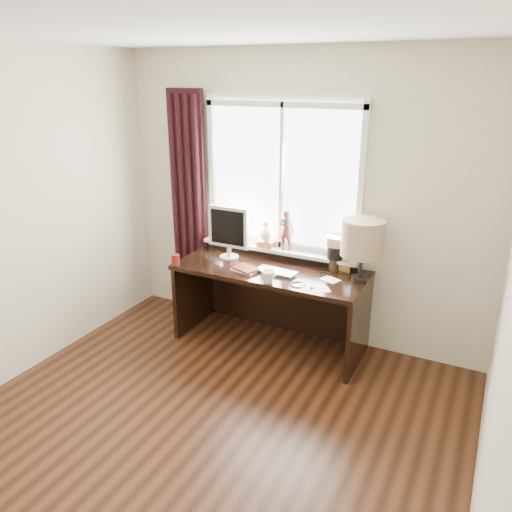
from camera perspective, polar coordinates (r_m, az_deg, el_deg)
The scene contains 17 objects.
floor at distance 3.56m, azimuth -9.04°, elevation -21.96°, with size 3.50×4.00×0.00m, color #452414.
ceiling at distance 2.67m, azimuth -12.36°, elevation 24.67°, with size 3.50×4.00×0.00m, color white.
wall_back at distance 4.53m, azimuth 4.87°, elevation 6.38°, with size 3.50×2.60×0.00m, color beige.
wall_right at distance 2.35m, azimuth 26.75°, elevation -9.28°, with size 4.00×2.60×0.00m, color beige.
laptop at distance 4.30m, azimuth 2.39°, elevation -1.82°, with size 0.35×0.23×0.03m, color silver.
mug at distance 4.09m, azimuth 1.41°, elevation -2.37°, with size 0.11×0.10×0.11m, color white.
red_cup at distance 4.54m, azimuth -9.17°, elevation -0.43°, with size 0.07×0.07×0.10m, color maroon.
window at distance 4.54m, azimuth 3.03°, elevation 6.53°, with size 1.52×0.22×1.40m.
curtain at distance 5.02m, azimuth -7.71°, elevation 5.44°, with size 0.38×0.09×2.25m.
desk at distance 4.59m, azimuth 2.13°, elevation -3.88°, with size 1.70×0.70×0.75m.
monitor at distance 4.59m, azimuth -3.17°, elevation 3.07°, with size 0.40×0.18×0.49m.
notebook_stack at distance 4.36m, azimuth -1.21°, elevation -1.51°, with size 0.26×0.21×0.03m.
brush_holder at distance 4.41m, azimuth 8.91°, elevation -0.84°, with size 0.09×0.09×0.25m.
icon_frame at distance 4.38m, azimuth 10.08°, elevation -1.00°, with size 0.10×0.03×0.13m.
table_lamp at distance 4.13m, azimuth 12.10°, elevation 1.95°, with size 0.35×0.35×0.52m.
loose_papers at distance 4.09m, azimuth 7.18°, elevation -3.34°, with size 0.30×0.40×0.00m.
desk_cables at distance 4.22m, azimuth 5.48°, elevation -2.50°, with size 0.43×0.46×0.01m.
Camera 1 is at (1.64, -2.09, 2.37)m, focal length 35.00 mm.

